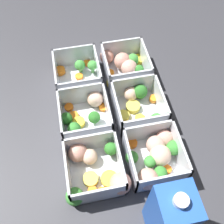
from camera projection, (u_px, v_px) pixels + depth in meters
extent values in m
plane|color=#38383D|center=(112.00, 117.00, 0.70)|extent=(4.00, 4.00, 0.00)
cube|color=silver|center=(79.00, 80.00, 0.77)|extent=(0.13, 0.12, 0.00)
cube|color=silver|center=(57.00, 75.00, 0.74)|extent=(0.13, 0.01, 0.07)
cube|color=silver|center=(98.00, 69.00, 0.75)|extent=(0.13, 0.01, 0.07)
cube|color=silver|center=(75.00, 56.00, 0.77)|extent=(0.01, 0.12, 0.07)
cube|color=silver|center=(81.00, 90.00, 0.71)|extent=(0.01, 0.12, 0.07)
cylinder|color=orange|center=(60.00, 71.00, 0.78)|extent=(0.04, 0.04, 0.01)
cylinder|color=#519448|center=(80.00, 70.00, 0.78)|extent=(0.01, 0.01, 0.01)
sphere|color=#42933D|center=(80.00, 65.00, 0.77)|extent=(0.03, 0.03, 0.03)
cylinder|color=orange|center=(87.00, 63.00, 0.80)|extent=(0.02, 0.02, 0.01)
cylinder|color=#519448|center=(93.00, 70.00, 0.78)|extent=(0.01, 0.01, 0.02)
sphere|color=#42933D|center=(92.00, 65.00, 0.76)|extent=(0.03, 0.03, 0.03)
cylinder|color=orange|center=(79.00, 77.00, 0.77)|extent=(0.03, 0.03, 0.01)
cylinder|color=orange|center=(98.00, 90.00, 0.74)|extent=(0.02, 0.02, 0.01)
cube|color=silver|center=(86.00, 121.00, 0.70)|extent=(0.13, 0.12, 0.00)
cube|color=silver|center=(62.00, 118.00, 0.66)|extent=(0.13, 0.01, 0.07)
cube|color=silver|center=(108.00, 110.00, 0.67)|extent=(0.13, 0.01, 0.07)
cube|color=silver|center=(81.00, 95.00, 0.70)|extent=(0.01, 0.12, 0.07)
cube|color=silver|center=(89.00, 136.00, 0.63)|extent=(0.01, 0.12, 0.07)
cylinder|color=yellow|center=(79.00, 123.00, 0.68)|extent=(0.04, 0.04, 0.01)
cylinder|color=#407A37|center=(67.00, 123.00, 0.68)|extent=(0.01, 0.01, 0.02)
sphere|color=#2D7228|center=(66.00, 119.00, 0.66)|extent=(0.03, 0.03, 0.03)
sphere|color=beige|center=(95.00, 99.00, 0.71)|extent=(0.06, 0.06, 0.04)
cylinder|color=#49883F|center=(75.00, 132.00, 0.67)|extent=(0.01, 0.01, 0.01)
sphere|color=#388433|center=(74.00, 129.00, 0.65)|extent=(0.03, 0.03, 0.03)
cylinder|color=orange|center=(87.00, 139.00, 0.66)|extent=(0.03, 0.03, 0.01)
cylinder|color=orange|center=(103.00, 107.00, 0.71)|extent=(0.03, 0.03, 0.01)
cylinder|color=#407A37|center=(95.00, 121.00, 0.69)|extent=(0.01, 0.01, 0.01)
sphere|color=#2D7228|center=(94.00, 117.00, 0.67)|extent=(0.03, 0.03, 0.03)
cylinder|color=orange|center=(69.00, 107.00, 0.71)|extent=(0.03, 0.03, 0.01)
cylinder|color=orange|center=(74.00, 115.00, 0.70)|extent=(0.03, 0.03, 0.01)
cube|color=silver|center=(95.00, 173.00, 0.62)|extent=(0.13, 0.12, 0.00)
cube|color=silver|center=(68.00, 172.00, 0.58)|extent=(0.13, 0.01, 0.07)
cube|color=silver|center=(120.00, 162.00, 0.60)|extent=(0.13, 0.01, 0.07)
cube|color=silver|center=(90.00, 142.00, 0.62)|extent=(0.01, 0.12, 0.07)
cube|color=silver|center=(99.00, 195.00, 0.56)|extent=(0.01, 0.12, 0.07)
cylinder|color=#DBC647|center=(91.00, 179.00, 0.60)|extent=(0.05, 0.05, 0.01)
cylinder|color=#519448|center=(76.00, 199.00, 0.58)|extent=(0.01, 0.01, 0.01)
sphere|color=#42933D|center=(75.00, 197.00, 0.56)|extent=(0.04, 0.04, 0.04)
cylinder|color=#407A37|center=(111.00, 152.00, 0.64)|extent=(0.01, 0.01, 0.02)
sphere|color=#2D7228|center=(111.00, 149.00, 0.62)|extent=(0.03, 0.03, 0.03)
sphere|color=tan|center=(78.00, 152.00, 0.62)|extent=(0.06, 0.06, 0.05)
cylinder|color=yellow|center=(109.00, 179.00, 0.60)|extent=(0.06, 0.06, 0.01)
sphere|color=tan|center=(121.00, 183.00, 0.58)|extent=(0.05, 0.05, 0.05)
sphere|color=beige|center=(90.00, 157.00, 0.62)|extent=(0.05, 0.05, 0.04)
cylinder|color=orange|center=(92.00, 191.00, 0.59)|extent=(0.02, 0.02, 0.01)
cylinder|color=orange|center=(102.00, 193.00, 0.58)|extent=(0.03, 0.03, 0.02)
cube|color=silver|center=(125.00, 73.00, 0.79)|extent=(0.13, 0.12, 0.00)
cube|color=silver|center=(106.00, 68.00, 0.75)|extent=(0.13, 0.01, 0.07)
cube|color=silver|center=(146.00, 62.00, 0.76)|extent=(0.13, 0.01, 0.07)
cube|color=silver|center=(121.00, 49.00, 0.79)|extent=(0.01, 0.12, 0.07)
cube|color=silver|center=(131.00, 81.00, 0.72)|extent=(0.01, 0.12, 0.07)
cylinder|color=#407A37|center=(138.00, 74.00, 0.77)|extent=(0.01, 0.01, 0.01)
sphere|color=#2D7228|center=(139.00, 70.00, 0.76)|extent=(0.03, 0.03, 0.03)
sphere|color=#D19E8C|center=(129.00, 68.00, 0.76)|extent=(0.05, 0.05, 0.05)
cylinder|color=#519448|center=(132.00, 64.00, 0.79)|extent=(0.01, 0.01, 0.01)
sphere|color=#42933D|center=(133.00, 60.00, 0.77)|extent=(0.04, 0.04, 0.04)
cylinder|color=yellow|center=(112.00, 83.00, 0.75)|extent=(0.04, 0.04, 0.01)
sphere|color=tan|center=(123.00, 61.00, 0.77)|extent=(0.06, 0.06, 0.05)
cylinder|color=orange|center=(110.00, 74.00, 0.77)|extent=(0.03, 0.03, 0.02)
sphere|color=tan|center=(107.00, 57.00, 0.79)|extent=(0.06, 0.06, 0.04)
cylinder|color=yellow|center=(138.00, 59.00, 0.80)|extent=(0.05, 0.05, 0.01)
cube|color=silver|center=(137.00, 112.00, 0.71)|extent=(0.13, 0.12, 0.00)
cube|color=silver|center=(116.00, 109.00, 0.67)|extent=(0.13, 0.01, 0.07)
cube|color=silver|center=(160.00, 101.00, 0.69)|extent=(0.13, 0.01, 0.07)
cube|color=silver|center=(133.00, 86.00, 0.71)|extent=(0.01, 0.12, 0.07)
cube|color=silver|center=(145.00, 126.00, 0.65)|extent=(0.01, 0.12, 0.07)
sphere|color=beige|center=(131.00, 94.00, 0.72)|extent=(0.06, 0.06, 0.04)
cylinder|color=yellow|center=(140.00, 120.00, 0.69)|extent=(0.04, 0.04, 0.02)
cylinder|color=#DBC647|center=(133.00, 107.00, 0.71)|extent=(0.05, 0.05, 0.01)
cylinder|color=orange|center=(153.00, 99.00, 0.72)|extent=(0.03, 0.03, 0.01)
cylinder|color=orange|center=(128.00, 129.00, 0.67)|extent=(0.04, 0.04, 0.01)
cylinder|color=#519448|center=(156.00, 124.00, 0.68)|extent=(0.01, 0.01, 0.01)
sphere|color=#42933D|center=(157.00, 120.00, 0.67)|extent=(0.04, 0.04, 0.04)
cylinder|color=#DBC647|center=(123.00, 116.00, 0.69)|extent=(0.03, 0.03, 0.01)
cylinder|color=#407A37|center=(140.00, 96.00, 0.73)|extent=(0.01, 0.01, 0.01)
sphere|color=#2D7228|center=(140.00, 91.00, 0.71)|extent=(0.04, 0.04, 0.04)
cube|color=silver|center=(152.00, 161.00, 0.63)|extent=(0.13, 0.12, 0.00)
cube|color=silver|center=(130.00, 160.00, 0.60)|extent=(0.13, 0.01, 0.07)
cube|color=silver|center=(179.00, 151.00, 0.61)|extent=(0.13, 0.01, 0.07)
cube|color=silver|center=(147.00, 132.00, 0.64)|extent=(0.01, 0.12, 0.07)
cube|color=silver|center=(163.00, 182.00, 0.57)|extent=(0.01, 0.12, 0.07)
cylinder|color=#49883F|center=(159.00, 176.00, 0.61)|extent=(0.01, 0.01, 0.01)
sphere|color=#388433|center=(161.00, 173.00, 0.59)|extent=(0.03, 0.03, 0.03)
sphere|color=#D19E8C|center=(148.00, 179.00, 0.58)|extent=(0.07, 0.07, 0.05)
sphere|color=beige|center=(160.00, 155.00, 0.61)|extent=(0.07, 0.07, 0.05)
cylinder|color=#519448|center=(131.00, 161.00, 0.62)|extent=(0.01, 0.01, 0.02)
sphere|color=#42933D|center=(132.00, 157.00, 0.61)|extent=(0.03, 0.03, 0.03)
cylinder|color=orange|center=(132.00, 143.00, 0.65)|extent=(0.03, 0.03, 0.01)
cylinder|color=#519448|center=(149.00, 165.00, 0.62)|extent=(0.01, 0.01, 0.02)
sphere|color=#42933D|center=(150.00, 162.00, 0.60)|extent=(0.03, 0.03, 0.03)
sphere|color=tan|center=(165.00, 139.00, 0.64)|extent=(0.06, 0.06, 0.04)
sphere|color=#D19E8C|center=(156.00, 145.00, 0.63)|extent=(0.05, 0.05, 0.05)
cylinder|color=#49883F|center=(172.00, 151.00, 0.64)|extent=(0.01, 0.01, 0.01)
sphere|color=#388433|center=(173.00, 148.00, 0.62)|extent=(0.04, 0.04, 0.04)
cylinder|color=orange|center=(167.00, 170.00, 0.62)|extent=(0.03, 0.03, 0.01)
cube|color=blue|center=(169.00, 215.00, 0.48)|extent=(0.07, 0.07, 0.19)
cylinder|color=white|center=(181.00, 201.00, 0.40)|extent=(0.02, 0.02, 0.01)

